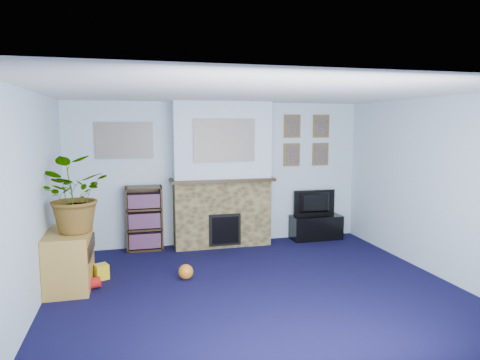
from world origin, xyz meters
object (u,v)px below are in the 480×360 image
object	(u,v)px
television	(316,203)
bookshelf	(144,220)
tv_stand	(316,227)
sideboard	(70,260)

from	to	relation	value
television	bookshelf	xyz separation A→B (m)	(-2.98, 0.06, -0.15)
tv_stand	sideboard	bearing A→B (deg)	-161.39
tv_stand	television	distance (m)	0.42
tv_stand	bookshelf	distance (m)	2.99
tv_stand	television	world-z (taller)	television
bookshelf	sideboard	distance (m)	1.71
television	sideboard	xyz separation A→B (m)	(-3.94, -1.35, -0.30)
bookshelf	sideboard	bearing A→B (deg)	-124.48
tv_stand	bookshelf	xyz separation A→B (m)	(-2.98, 0.08, 0.28)
television	bookshelf	bearing A→B (deg)	-0.30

